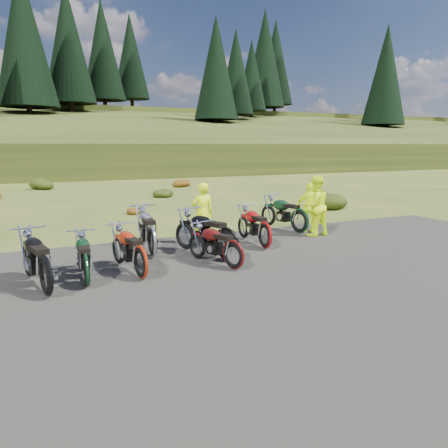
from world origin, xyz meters
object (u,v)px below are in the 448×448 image
motorcycle_3 (153,258)px  person_middle (203,214)px  motorcycle_7 (299,234)px  motorcycle_0 (48,297)px

motorcycle_3 → person_middle: person_middle is taller
motorcycle_7 → person_middle: bearing=80.2°
motorcycle_0 → motorcycle_7: motorcycle_7 is taller
motorcycle_7 → person_middle: 3.56m
motorcycle_3 → person_middle: size_ratio=1.31×
person_middle → motorcycle_0: bearing=38.9°
motorcycle_0 → motorcycle_3: (2.65, 2.07, 0.00)m
motorcycle_0 → person_middle: (4.42, 2.98, 0.89)m
motorcycle_0 → motorcycle_7: size_ratio=0.99×
motorcycle_0 → person_middle: size_ratio=1.27×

